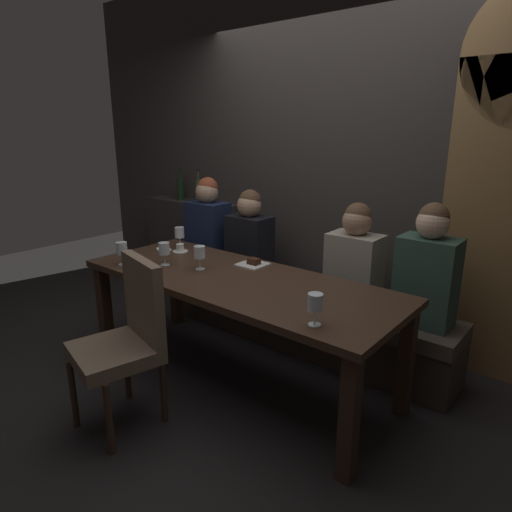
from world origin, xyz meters
TOP-DOWN VIEW (x-y plane):
  - ground at (0.00, 0.00)m, footprint 9.00×9.00m
  - back_wall_tiled at (0.00, 1.22)m, footprint 6.00×0.12m
  - back_counter at (-1.55, 1.04)m, footprint 1.10×0.28m
  - dining_table at (0.00, 0.00)m, footprint 2.20×0.84m
  - banquette_bench at (0.00, 0.70)m, footprint 2.50×0.44m
  - chair_near_side at (-0.18, -0.72)m, footprint 0.53×0.53m
  - diner_redhead at (-0.96, 0.70)m, footprint 0.36×0.24m
  - diner_bearded at (-0.50, 0.72)m, footprint 0.36×0.24m
  - diner_far_end at (0.48, 0.70)m, footprint 0.36×0.24m
  - diner_near_end at (0.98, 0.72)m, footprint 0.36×0.24m
  - wine_bottle_dark_red at (-1.69, 1.03)m, footprint 0.08×0.08m
  - wine_bottle_pale_label at (-1.42, 1.03)m, footprint 0.08×0.08m
  - wine_glass_far_left at (-0.31, -0.03)m, footprint 0.08×0.08m
  - wine_glass_far_right at (-0.57, -0.12)m, footprint 0.08×0.08m
  - wine_glass_end_right at (-0.81, -0.30)m, footprint 0.08×0.08m
  - wine_glass_end_left at (0.78, -0.29)m, footprint 0.08×0.08m
  - wine_glass_near_right at (-0.86, 0.27)m, footprint 0.08×0.08m
  - espresso_cup at (-0.75, 0.18)m, footprint 0.12×0.12m
  - dessert_plate at (-0.08, 0.27)m, footprint 0.19×0.19m
  - folded_napkin at (-0.90, 0.14)m, footprint 0.14×0.14m

SIDE VIEW (x-z plane):
  - ground at x=0.00m, z-range 0.00..0.00m
  - banquette_bench at x=0.00m, z-range 0.00..0.45m
  - back_counter at x=-1.55m, z-range 0.00..0.95m
  - chair_near_side at x=-0.18m, z-range 0.07..1.05m
  - dining_table at x=0.00m, z-range 0.28..1.02m
  - folded_napkin at x=-0.90m, z-range 0.74..0.75m
  - dessert_plate at x=-0.08m, z-range 0.73..0.78m
  - espresso_cup at x=-0.75m, z-range 0.73..0.80m
  - diner_far_end at x=0.48m, z-range 0.43..1.17m
  - diner_bearded at x=-0.50m, z-range 0.43..1.17m
  - diner_near_end at x=0.98m, z-range 0.43..1.22m
  - diner_redhead at x=-0.96m, z-range 0.43..1.24m
  - wine_glass_end_right at x=-0.81m, z-range 0.77..0.94m
  - wine_glass_far_left at x=-0.31m, z-range 0.77..0.94m
  - wine_glass_far_right at x=-0.57m, z-range 0.77..0.94m
  - wine_glass_end_left at x=0.78m, z-range 0.77..0.94m
  - wine_glass_near_right at x=-0.86m, z-range 0.77..0.94m
  - wine_bottle_dark_red at x=-1.69m, z-range 0.91..1.23m
  - wine_bottle_pale_label at x=-1.42m, z-range 0.91..1.23m
  - back_wall_tiled at x=0.00m, z-range 0.00..3.00m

